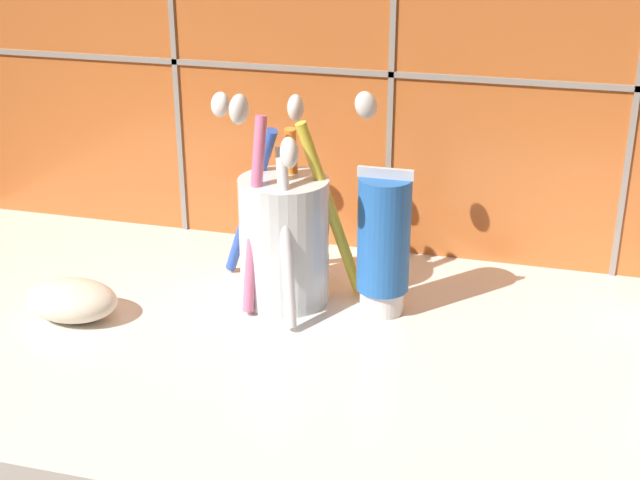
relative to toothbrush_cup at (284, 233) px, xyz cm
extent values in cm
cube|color=silver|center=(4.03, -6.41, -6.79)|extent=(79.91, 37.63, 2.00)
cube|color=#C6662D|center=(4.03, 12.65, 16.42)|extent=(89.91, 1.50, 48.41)
cube|color=gray|center=(4.03, 11.80, 10.61)|extent=(89.91, 0.24, 0.50)
cube|color=gray|center=(6.03, 11.80, 16.42)|extent=(0.50, 0.24, 48.41)
cylinder|color=silver|center=(0.01, -0.01, -0.62)|extent=(7.18, 7.18, 10.34)
cylinder|color=yellow|center=(3.49, 1.30, 1.87)|extent=(5.35, 3.59, 14.80)
ellipsoid|color=white|center=(5.87, 2.66, 10.17)|extent=(2.64, 2.27, 2.62)
cylinder|color=orange|center=(0.18, 2.11, 1.46)|extent=(1.19, 3.06, 13.84)
ellipsoid|color=white|center=(0.06, 3.32, 9.40)|extent=(1.49, 2.12, 2.43)
cylinder|color=blue|center=(-3.67, 2.44, 1.34)|extent=(6.16, 3.76, 13.80)
ellipsoid|color=white|center=(-6.55, 3.93, 9.09)|extent=(2.74, 2.26, 2.68)
cylinder|color=pink|center=(-1.61, -2.37, 2.23)|extent=(1.82, 3.56, 15.38)
ellipsoid|color=white|center=(-2.02, -3.77, 10.93)|extent=(1.81, 2.31, 2.45)
cylinder|color=white|center=(1.20, -3.26, 1.08)|extent=(3.04, 5.20, 13.23)
ellipsoid|color=white|center=(2.28, -5.61, 8.59)|extent=(2.15, 2.65, 2.63)
cylinder|color=white|center=(8.07, -0.01, -4.78)|extent=(3.50, 3.50, 2.01)
cylinder|color=blue|center=(8.07, -0.01, 0.80)|extent=(4.12, 4.12, 9.15)
cube|color=silver|center=(8.07, -0.01, 5.77)|extent=(4.32, 0.36, 0.80)
ellipsoid|color=silver|center=(-15.07, -7.60, -4.25)|extent=(7.43, 5.28, 3.08)
camera|label=1|loc=(20.10, -62.36, 27.12)|focal=50.00mm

